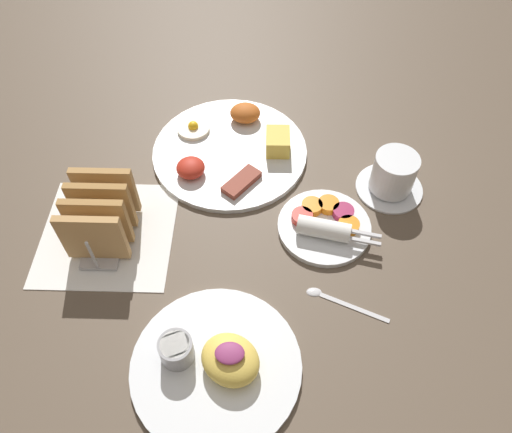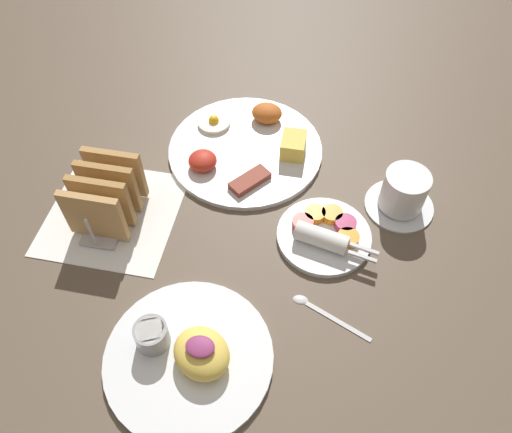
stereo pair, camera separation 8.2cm
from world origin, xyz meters
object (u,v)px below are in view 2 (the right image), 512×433
at_px(toast_rack, 106,195).
at_px(coffee_cup, 403,193).
at_px(plate_condiments, 325,234).
at_px(plate_breakfast, 247,146).
at_px(plate_foreground, 188,354).

xyz_separation_m(toast_rack, coffee_cup, (0.49, 0.11, -0.02)).
distance_m(plate_condiments, toast_rack, 0.37).
relative_size(plate_breakfast, toast_rack, 1.98).
height_order(plate_breakfast, coffee_cup, coffee_cup).
bearing_deg(plate_breakfast, plate_condiments, -46.59).
xyz_separation_m(plate_condiments, plate_foreground, (-0.17, -0.24, 0.00)).
bearing_deg(coffee_cup, toast_rack, -166.94).
distance_m(toast_rack, coffee_cup, 0.50).
relative_size(plate_breakfast, plate_foreground, 1.22).
distance_m(plate_foreground, toast_rack, 0.30).
height_order(plate_condiments, coffee_cup, coffee_cup).
relative_size(toast_rack, coffee_cup, 1.23).
height_order(plate_foreground, toast_rack, toast_rack).
bearing_deg(plate_foreground, toast_rack, 131.76).
bearing_deg(plate_breakfast, plate_foreground, -89.75).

